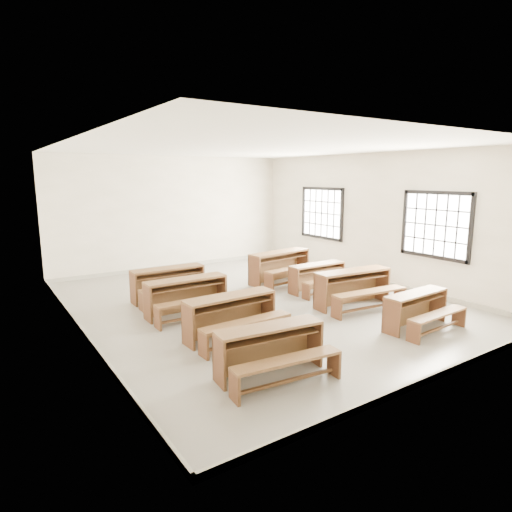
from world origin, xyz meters
TOP-DOWN VIEW (x-y plane):
  - room at (0.09, 0.00)m, footprint 8.50×8.50m
  - desk_set_0 at (-1.70, -2.91)m, footprint 1.58×0.93m
  - desk_set_1 at (-1.45, -1.46)m, footprint 1.61×0.88m
  - desk_set_2 at (-1.56, 0.04)m, footprint 1.59×0.83m
  - desk_set_3 at (-1.45, 1.20)m, footprint 1.57×0.82m
  - desk_set_4 at (1.51, -2.86)m, footprint 1.44×0.79m
  - desk_set_5 at (1.51, -1.35)m, footprint 1.75×1.02m
  - desk_set_6 at (1.70, -0.06)m, footprint 1.43×0.75m
  - desk_set_7 at (1.52, 1.14)m, footprint 1.81×1.09m

SIDE VIEW (x-z plane):
  - desk_set_4 at x=1.51m, z-range 0.05..0.69m
  - desk_set_6 at x=1.70m, z-range 0.05..0.70m
  - desk_set_0 at x=-1.70m, z-range 0.06..0.73m
  - desk_set_3 at x=-1.45m, z-range 0.06..0.76m
  - desk_set_1 at x=-1.45m, z-range 0.06..0.77m
  - desk_set_2 at x=-1.56m, z-range 0.06..0.77m
  - desk_set_5 at x=1.51m, z-range 0.06..0.81m
  - desk_set_7 at x=1.52m, z-range 0.06..0.84m
  - room at x=0.09m, z-range 0.54..3.74m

